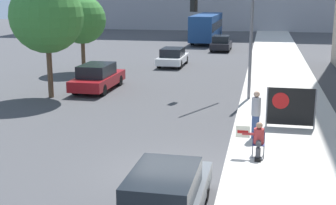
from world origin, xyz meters
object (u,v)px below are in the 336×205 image
street_tree_midblock (82,20)px  jogger_on_sidewalk (256,114)px  parked_car_curbside (164,197)px  traffic_light_pole (228,24)px  city_bus_on_road (207,26)px  car_on_road_nearest (98,77)px  car_on_road_midblock (173,57)px  seated_protester (258,139)px  car_on_road_distant (221,43)px  protest_banner (290,107)px  street_tree_near_curb (47,17)px

street_tree_midblock → jogger_on_sidewalk: bearing=-48.5°
parked_car_curbside → jogger_on_sidewalk: bearing=74.0°
traffic_light_pole → street_tree_midblock: 12.53m
city_bus_on_road → street_tree_midblock: 23.44m
jogger_on_sidewalk → city_bus_on_road: city_bus_on_road is taller
car_on_road_nearest → street_tree_midblock: (-3.24, 6.01, 2.90)m
car_on_road_midblock → city_bus_on_road: size_ratio=0.37×
city_bus_on_road → seated_protester: bearing=-80.5°
jogger_on_sidewalk → parked_car_curbside: (-2.01, -6.99, -0.38)m
car_on_road_midblock → parked_car_curbside: bearing=-79.4°
seated_protester → street_tree_midblock: bearing=138.6°
seated_protester → car_on_road_nearest: size_ratio=0.25×
parked_car_curbside → car_on_road_distant: 35.53m
traffic_light_pole → city_bus_on_road: 29.59m
protest_banner → street_tree_near_curb: size_ratio=0.31×
protest_banner → parked_car_curbside: (-3.35, -8.73, -0.32)m
traffic_light_pole → car_on_road_distant: 21.43m
car_on_road_nearest → city_bus_on_road: 28.73m
seated_protester → jogger_on_sidewalk: size_ratio=0.65×
traffic_light_pole → street_tree_midblock: size_ratio=1.02×
street_tree_near_curb → seated_protester: bearing=-35.1°
seated_protester → car_on_road_nearest: bearing=143.3°
parked_car_curbside → city_bus_on_road: (-4.32, 43.55, 1.11)m
car_on_road_distant → street_tree_midblock: street_tree_midblock is taller
protest_banner → street_tree_midblock: (-13.71, 12.25, 2.65)m
parked_car_curbside → car_on_road_midblock: 25.33m
car_on_road_midblock → street_tree_near_curb: street_tree_near_curb is taller
car_on_road_midblock → street_tree_near_curb: (-4.30, -12.24, 3.59)m
seated_protester → car_on_road_distant: bearing=108.3°
jogger_on_sidewalk → car_on_road_midblock: bearing=-60.0°
car_on_road_nearest → city_bus_on_road: bearing=84.4°
parked_car_curbside → car_on_road_nearest: size_ratio=0.98×
car_on_road_nearest → street_tree_near_curb: size_ratio=0.77×
car_on_road_distant → parked_car_curbside: bearing=-86.9°
street_tree_midblock → protest_banner: bearing=-41.8°
seated_protester → parked_car_curbside: 5.32m
car_on_road_distant → street_tree_near_curb: (-7.05, -22.82, 3.56)m
jogger_on_sidewalk → street_tree_near_curb: bearing=-17.8°
protest_banner → car_on_road_nearest: (-10.47, 6.24, -0.25)m
city_bus_on_road → street_tree_near_curb: 31.33m
protest_banner → street_tree_near_curb: street_tree_near_curb is taller
car_on_road_midblock → street_tree_midblock: bearing=-145.5°
car_on_road_midblock → city_bus_on_road: bearing=89.0°
city_bus_on_road → car_on_road_distant: bearing=-73.3°
car_on_road_nearest → street_tree_near_curb: 4.60m
car_on_road_distant → car_on_road_midblock: bearing=-104.5°
jogger_on_sidewalk → street_tree_near_curb: 12.75m
jogger_on_sidewalk → street_tree_midblock: (-12.37, 13.99, 2.59)m
jogger_on_sidewalk → car_on_road_nearest: bearing=-31.5°
traffic_light_pole → car_on_road_nearest: 8.09m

